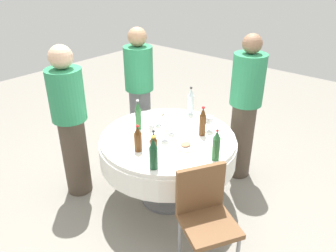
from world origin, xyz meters
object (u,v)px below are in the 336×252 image
object	(u,v)px
wine_glass_mid	(151,129)
dining_table	(168,149)
wine_glass_outer	(209,120)
bottle_brown_mid	(203,122)
chair_left	(205,212)
bottle_brown_west	(138,139)
bottle_brown_left	(154,146)
wine_glass_left	(165,132)
person_west	(139,91)
person_near	(245,107)
plate_rear	(161,115)
bottle_green_right	(216,146)
wine_glass_east	(159,117)
bottle_clear_near	(191,102)
wine_glass_right	(171,124)
plate_outer	(186,146)
bottle_dark_green_east	(154,154)
person_front	(70,121)
bottle_green_front	(138,116)

from	to	relation	value
wine_glass_mid	dining_table	bearing A→B (deg)	-25.70
wine_glass_outer	wine_glass_mid	bearing A→B (deg)	148.30
bottle_brown_mid	wine_glass_outer	bearing A→B (deg)	-0.94
wine_glass_mid	chair_left	xyz separation A→B (m)	(-0.28, -0.81, -0.33)
dining_table	chair_left	world-z (taller)	chair_left
bottle_brown_west	chair_left	distance (m)	0.84
bottle_brown_left	wine_glass_left	world-z (taller)	bottle_brown_left
person_west	person_near	xyz separation A→B (m)	(0.36, -1.23, 0.02)
bottle_brown_west	bottle_brown_left	world-z (taller)	bottle_brown_left
bottle_brown_left	plate_rear	xyz separation A→B (m)	(0.67, 0.53, -0.11)
bottle_green_right	wine_glass_east	world-z (taller)	bottle_green_right
bottle_clear_near	plate_rear	bearing A→B (deg)	140.22
wine_glass_right	plate_outer	world-z (taller)	wine_glass_right
dining_table	wine_glass_east	xyz separation A→B (m)	(0.12, 0.22, 0.25)
plate_rear	wine_glass_mid	bearing A→B (deg)	-147.46
bottle_dark_green_east	wine_glass_left	bearing A→B (deg)	30.02
bottle_clear_near	plate_outer	world-z (taller)	bottle_clear_near
wine_glass_left	person_west	world-z (taller)	person_west
bottle_green_right	person_front	world-z (taller)	person_front
bottle_clear_near	chair_left	bearing A→B (deg)	-137.71
bottle_brown_left	bottle_green_right	size ratio (longest dim) A/B	0.96
wine_glass_left	bottle_green_right	bearing A→B (deg)	-86.24
bottle_green_right	wine_glass_outer	bearing A→B (deg)	40.30
wine_glass_outer	bottle_green_right	bearing A→B (deg)	-139.70
dining_table	wine_glass_mid	world-z (taller)	wine_glass_mid
wine_glass_right	chair_left	bearing A→B (deg)	-123.19
wine_glass_mid	plate_rear	size ratio (longest dim) A/B	0.75
plate_outer	person_near	distance (m)	0.93
person_west	chair_left	world-z (taller)	person_west
wine_glass_outer	bottle_brown_mid	bearing A→B (deg)	179.06
wine_glass_outer	chair_left	size ratio (longest dim) A/B	0.18
wine_glass_left	person_front	size ratio (longest dim) A/B	0.09
wine_glass_mid	plate_rear	world-z (taller)	wine_glass_mid
bottle_brown_mid	bottle_brown_left	xyz separation A→B (m)	(-0.62, 0.06, -0.01)
bottle_brown_left	wine_glass_mid	xyz separation A→B (m)	(0.23, 0.24, -0.01)
wine_glass_mid	wine_glass_right	world-z (taller)	wine_glass_mid
wine_glass_right	person_near	distance (m)	0.88
wine_glass_left	bottle_green_front	bearing A→B (deg)	87.63
wine_glass_right	person_front	bearing A→B (deg)	126.17
bottle_brown_west	bottle_clear_near	size ratio (longest dim) A/B	0.81
bottle_clear_near	person_front	bearing A→B (deg)	147.77
dining_table	bottle_clear_near	size ratio (longest dim) A/B	4.31
wine_glass_east	bottle_green_right	bearing A→B (deg)	-101.82
bottle_green_front	plate_outer	distance (m)	0.59
bottle_brown_west	bottle_clear_near	world-z (taller)	bottle_clear_near
bottle_dark_green_east	wine_glass_mid	xyz separation A→B (m)	(0.33, 0.33, -0.02)
bottle_clear_near	person_near	distance (m)	0.58
plate_outer	person_near	world-z (taller)	person_near
bottle_green_right	bottle_brown_west	bearing A→B (deg)	118.21
bottle_green_front	plate_outer	size ratio (longest dim) A/B	1.43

